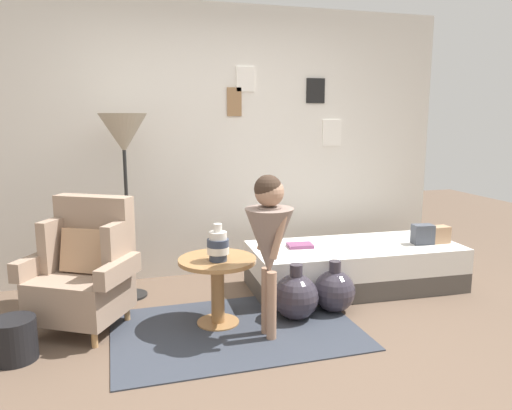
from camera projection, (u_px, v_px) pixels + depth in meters
ground_plane at (276, 360)px, 3.17m from camera, size 12.00×12.00×0.00m
gallery_wall at (212, 143)px, 4.78m from camera, size 4.80×0.12×2.60m
rug at (236, 330)px, 3.61m from camera, size 1.78×1.20×0.01m
armchair at (85, 270)px, 3.61m from camera, size 0.90×0.84×0.97m
daybed at (354, 266)px, 4.49m from camera, size 1.94×0.89×0.40m
pillow_head at (437, 235)px, 4.52m from camera, size 0.22×0.12×0.16m
pillow_mid at (423, 234)px, 4.49m from camera, size 0.20×0.14×0.18m
side_table at (217, 277)px, 3.66m from camera, size 0.58×0.58×0.52m
vase_striped at (218, 245)px, 3.56m from camera, size 0.16×0.16×0.28m
floor_lamp at (124, 140)px, 4.05m from camera, size 0.40×0.40×1.58m
person_child at (269, 235)px, 3.38m from camera, size 0.34×0.34×1.17m
book_on_daybed at (300, 245)px, 4.39m from camera, size 0.24×0.18×0.03m
demijohn_near at (296, 296)px, 3.79m from camera, size 0.36×0.36×0.44m
demijohn_far at (334, 291)px, 3.94m from camera, size 0.34×0.34×0.42m
magazine_basket at (14, 340)px, 3.15m from camera, size 0.28×0.28×0.28m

